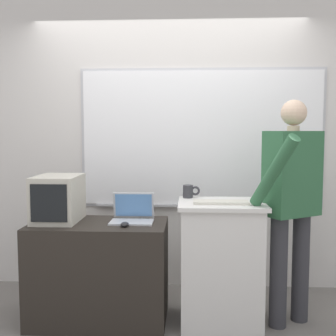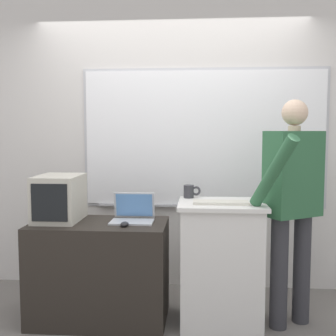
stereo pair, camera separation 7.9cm
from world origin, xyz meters
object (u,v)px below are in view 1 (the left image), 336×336
Objects in this scene: person_presenter at (292,197)px; laptop at (133,213)px; wireless_keyboard at (221,202)px; lectern_podium at (221,263)px; coffee_mug at (189,191)px; side_desk at (99,272)px; crt_monitor at (58,198)px; computer_mouse_by_laptop at (125,224)px.

laptop is at bearing 146.35° from person_presenter.
person_presenter is at bearing 8.63° from wireless_keyboard.
coffee_mug reaches higher than lectern_podium.
side_desk is 0.66m from crt_monitor.
crt_monitor is at bearing 163.13° from computer_mouse_by_laptop.
laptop is 0.70m from wireless_keyboard.
coffee_mug is at bearing 132.37° from wireless_keyboard.
lectern_podium is at bearing -38.14° from coffee_mug.
computer_mouse_by_laptop is (0.22, -0.12, 0.41)m from side_desk.
wireless_keyboard is 1.26m from crt_monitor.
person_presenter is (1.47, 0.02, 0.60)m from side_desk.
side_desk is 7.62× the size of coffee_mug.
person_presenter is 5.20× the size of laptop.
wireless_keyboard is at bearing -3.99° from side_desk.
computer_mouse_by_laptop is (-0.72, -0.12, 0.32)m from lectern_podium.
coffee_mug is (0.47, 0.32, 0.20)m from computer_mouse_by_laptop.
crt_monitor is (-1.26, 0.11, -0.00)m from wireless_keyboard.
wireless_keyboard is 0.92× the size of crt_monitor.
coffee_mug reaches higher than computer_mouse_by_laptop.
computer_mouse_by_laptop is (-1.25, -0.14, -0.19)m from person_presenter.
crt_monitor is (-0.55, 0.17, 0.16)m from computer_mouse_by_laptop.
laptop is 0.74× the size of crt_monitor.
side_desk is at bearing 149.48° from person_presenter.
crt_monitor reaches higher than laptop.
side_desk is 1.09m from wireless_keyboard.
side_desk is at bearing 151.23° from computer_mouse_by_laptop.
lectern_podium is 6.90× the size of coffee_mug.
crt_monitor is at bearing 178.05° from lectern_podium.
lectern_podium is 0.73m from person_presenter.
person_presenter is 17.11× the size of computer_mouse_by_laptop.
computer_mouse_by_laptop is 0.60m from coffee_mug.
laptop is 0.81× the size of wireless_keyboard.
person_presenter is 3.87× the size of crt_monitor.
crt_monitor is (-1.27, 0.04, 0.48)m from lectern_podium.
wireless_keyboard is 2.98× the size of coffee_mug.
laptop is at bearing 168.78° from wireless_keyboard.
laptop is at bearing 174.35° from lectern_podium.
crt_monitor is 1.03m from coffee_mug.
laptop reaches higher than wireless_keyboard.
wireless_keyboard is (0.68, -0.13, 0.12)m from laptop.
coffee_mug is (0.44, 0.13, 0.16)m from laptop.
lectern_podium is at bearing 9.74° from computer_mouse_by_laptop.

